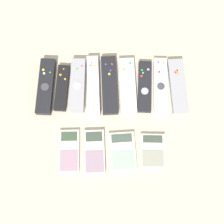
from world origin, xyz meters
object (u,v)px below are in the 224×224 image
at_px(remote_4, 109,85).
at_px(remote_7, 160,85).
at_px(calculator_0, 69,151).
at_px(remote_6, 144,86).
at_px(remote_1, 62,88).
at_px(remote_5, 127,85).
at_px(calculator_3, 153,150).
at_px(remote_2, 77,86).
at_px(remote_8, 177,86).
at_px(remote_3, 93,86).
at_px(remote_0, 46,87).
at_px(calculator_2, 123,151).
at_px(calculator_1, 95,152).

xyz_separation_m(remote_4, remote_7, (0.18, -0.00, -0.00)).
bearing_deg(calculator_0, remote_6, 39.95).
distance_m(remote_1, remote_5, 0.23).
relative_size(remote_4, calculator_3, 1.88).
relative_size(remote_2, remote_7, 0.95).
relative_size(remote_7, remote_8, 1.02).
relative_size(remote_1, remote_3, 0.78).
height_order(remote_0, remote_2, same).
height_order(remote_2, remote_6, remote_2).
xyz_separation_m(remote_0, remote_5, (0.29, 0.01, -0.00)).
bearing_deg(remote_0, calculator_3, -28.82).
bearing_deg(remote_8, calculator_3, -115.88).
xyz_separation_m(remote_3, calculator_2, (0.10, -0.23, -0.01)).
bearing_deg(calculator_1, remote_2, 102.70).
bearing_deg(remote_6, calculator_3, -82.29).
relative_size(remote_3, calculator_1, 1.48).
bearing_deg(remote_2, remote_7, 1.20).
bearing_deg(calculator_3, remote_1, 145.68).
bearing_deg(remote_4, remote_1, -179.11).
bearing_deg(remote_0, remote_2, 4.38).
bearing_deg(remote_7, remote_5, -179.10).
relative_size(remote_1, remote_7, 0.82).
distance_m(remote_7, calculator_1, 0.33).
xyz_separation_m(remote_2, remote_5, (0.18, 0.00, -0.00)).
bearing_deg(calculator_2, remote_5, 81.55).
distance_m(remote_2, remote_3, 0.06).
xyz_separation_m(remote_2, calculator_1, (0.06, -0.23, -0.01)).
relative_size(remote_4, remote_5, 1.06).
bearing_deg(calculator_2, calculator_0, 175.67).
bearing_deg(remote_3, remote_8, -2.67).
relative_size(remote_1, remote_2, 0.87).
xyz_separation_m(remote_0, remote_6, (0.35, 0.00, -0.01)).
relative_size(remote_5, calculator_3, 1.77).
distance_m(remote_0, calculator_1, 0.29).
distance_m(remote_5, remote_6, 0.06).
distance_m(remote_1, remote_3, 0.11).
bearing_deg(remote_6, remote_3, -178.36).
bearing_deg(remote_2, remote_5, 1.66).
bearing_deg(calculator_1, remote_4, 75.73).
height_order(remote_1, remote_5, remote_5).
bearing_deg(remote_8, remote_0, 177.11).
xyz_separation_m(remote_3, remote_7, (0.24, 0.00, -0.00)).
relative_size(remote_2, remote_3, 0.90).
relative_size(remote_0, calculator_1, 1.38).
bearing_deg(calculator_2, calculator_3, -2.49).
relative_size(remote_7, calculator_2, 1.54).
height_order(remote_1, calculator_3, remote_1).
relative_size(remote_1, remote_6, 0.89).
bearing_deg(calculator_1, remote_8, 36.05).
xyz_separation_m(remote_4, calculator_0, (-0.13, -0.23, -0.01)).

